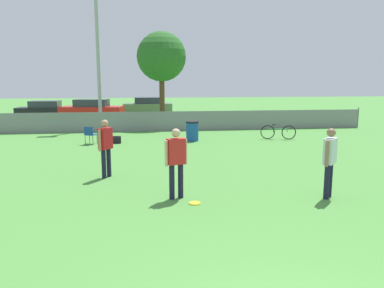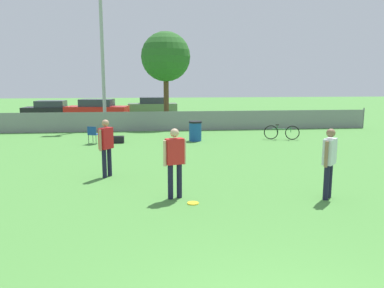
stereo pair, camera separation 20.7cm
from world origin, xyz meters
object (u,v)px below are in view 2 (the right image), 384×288
object	(u,v)px
folding_chair_sideline	(93,133)
frisbee_disc	(193,203)
parked_car_red	(97,109)
player_receiver_white	(329,158)
tree_near_pole	(166,57)
light_pole	(102,43)
player_thrower_red	(175,158)
gear_bag_sideline	(117,140)
bicycle_sideline	(282,132)
trash_bin	(195,131)
parked_car_olive	(153,106)
player_defender_red	(106,144)
parked_car_dark	(51,110)

from	to	relation	value
folding_chair_sideline	frisbee_disc	bearing A→B (deg)	133.77
folding_chair_sideline	parked_car_red	xyz separation A→B (m)	(-1.38, 11.86, 0.22)
player_receiver_white	frisbee_disc	distance (m)	3.41
tree_near_pole	player_receiver_white	xyz separation A→B (m)	(3.15, -15.15, -3.24)
tree_near_pole	frisbee_disc	xyz separation A→B (m)	(-0.11, -15.16, -4.21)
light_pole	player_thrower_red	distance (m)	14.90
gear_bag_sideline	player_thrower_red	bearing A→B (deg)	-76.14
bicycle_sideline	trash_bin	bearing A→B (deg)	-166.26
frisbee_disc	parked_car_olive	bearing A→B (deg)	91.56
parked_car_olive	player_thrower_red	bearing A→B (deg)	-90.01
parked_car_olive	light_pole	bearing A→B (deg)	-107.52
player_defender_red	parked_car_red	bearing A→B (deg)	41.71
tree_near_pole	bicycle_sideline	size ratio (longest dim) A/B	3.51
folding_chair_sideline	gear_bag_sideline	world-z (taller)	folding_chair_sideline
folding_chair_sideline	parked_car_dark	distance (m)	13.17
tree_near_pole	parked_car_dark	xyz separation A→B (m)	(-8.41, 5.85, -3.57)
folding_chair_sideline	parked_car_red	bearing A→B (deg)	-61.20
folding_chair_sideline	parked_car_dark	size ratio (longest dim) A/B	0.20
player_thrower_red	frisbee_disc	distance (m)	1.14
frisbee_disc	folding_chair_sideline	size ratio (longest dim) A/B	0.34
player_thrower_red	player_defender_red	world-z (taller)	same
light_pole	tree_near_pole	distance (m)	3.84
tree_near_pole	frisbee_disc	distance (m)	15.74
parked_car_dark	gear_bag_sideline	bearing A→B (deg)	-62.97
light_pole	bicycle_sideline	size ratio (longest dim) A/B	5.11
tree_near_pole	bicycle_sideline	distance (m)	8.98
tree_near_pole	gear_bag_sideline	distance (m)	7.89
light_pole	player_receiver_white	world-z (taller)	light_pole
tree_near_pole	parked_car_olive	bearing A→B (deg)	94.89
parked_car_dark	player_receiver_white	bearing A→B (deg)	-59.86
tree_near_pole	player_thrower_red	bearing A→B (deg)	-91.94
player_thrower_red	gear_bag_sideline	xyz separation A→B (m)	(-2.09, 8.46, -0.84)
bicycle_sideline	parked_car_dark	size ratio (longest dim) A/B	0.41
player_thrower_red	light_pole	bearing A→B (deg)	83.82
tree_near_pole	player_defender_red	size ratio (longest dim) A/B	3.38
player_defender_red	gear_bag_sideline	bearing A→B (deg)	35.57
tree_near_pole	bicycle_sideline	bearing A→B (deg)	-49.47
light_pole	bicycle_sideline	bearing A→B (deg)	-31.30
player_receiver_white	bicycle_sideline	distance (m)	9.26
tree_near_pole	parked_car_olive	size ratio (longest dim) A/B	1.39
player_thrower_red	folding_chair_sideline	bearing A→B (deg)	91.32
light_pole	bicycle_sideline	distance (m)	11.46
light_pole	gear_bag_sideline	xyz separation A→B (m)	(1.12, -5.54, -4.81)
gear_bag_sideline	parked_car_dark	distance (m)	13.43
light_pole	frisbee_disc	xyz separation A→B (m)	(3.59, -14.46, -4.94)
trash_bin	parked_car_red	xyz separation A→B (m)	(-6.04, 11.53, 0.22)
tree_near_pole	player_thrower_red	xyz separation A→B (m)	(-0.50, -14.70, -3.24)
trash_bin	folding_chair_sideline	bearing A→B (deg)	-176.04
player_receiver_white	parked_car_olive	xyz separation A→B (m)	(-3.92, 24.14, -0.31)
bicycle_sideline	gear_bag_sideline	xyz separation A→B (m)	(-7.85, -0.09, -0.20)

